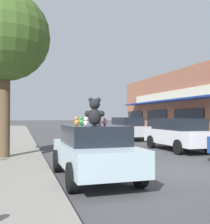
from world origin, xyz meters
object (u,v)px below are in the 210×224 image
plush_art_car (94,150)px  teddy_bear_pink (105,121)px  teddy_bear_giant (95,112)px  street_tree (5,37)px  parked_car_far_right (127,128)px  teddy_bear_green (81,121)px  teddy_bear_cream (99,121)px  parked_car_far_center (178,133)px  teddy_bear_orange (77,121)px  teddy_bear_white (86,122)px

plush_art_car → teddy_bear_pink: 0.96m
teddy_bear_giant → street_tree: bearing=-42.7°
parked_car_far_right → teddy_bear_green: bearing=-117.7°
street_tree → plush_art_car: bearing=-58.2°
parked_car_far_right → teddy_bear_cream: bearing=-114.8°
teddy_bear_pink → teddy_bear_cream: bearing=-7.0°
teddy_bear_cream → parked_car_far_center: size_ratio=0.05×
plush_art_car → teddy_bear_orange: (-0.51, -0.07, 0.84)m
teddy_bear_green → teddy_bear_cream: size_ratio=1.18×
teddy_bear_green → plush_art_car: bearing=159.8°
parked_car_far_center → parked_car_far_right: bearing=90.0°
teddy_bear_giant → plush_art_car: bearing=48.7°
teddy_bear_giant → teddy_bear_green: bearing=-63.7°
teddy_bear_cream → parked_car_far_right: size_ratio=0.05×
teddy_bear_orange → parked_car_far_center: bearing=-76.7°
teddy_bear_pink → teddy_bear_white: size_ratio=0.96×
teddy_bear_green → teddy_bear_white: teddy_bear_green is taller
teddy_bear_orange → teddy_bear_cream: 0.85m
teddy_bear_green → teddy_bear_white: bearing=143.6°
teddy_bear_giant → parked_car_far_center: size_ratio=0.17×
teddy_bear_cream → parked_car_far_right: bearing=-123.5°
plush_art_car → street_tree: size_ratio=0.62×
teddy_bear_white → teddy_bear_giant: bearing=-142.6°
teddy_bear_cream → parked_car_far_center: 7.49m
plush_art_car → teddy_bear_pink: teddy_bear_pink is taller
plush_art_car → teddy_bear_cream: size_ratio=19.30×
teddy_bear_white → parked_car_far_center: (6.24, 5.75, -0.73)m
teddy_bear_white → parked_car_far_center: teddy_bear_white is taller
teddy_bear_pink → parked_car_far_center: bearing=-141.1°
teddy_bear_cream → teddy_bear_white: 1.06m
teddy_bear_giant → street_tree: size_ratio=0.12×
teddy_bear_orange → street_tree: size_ratio=0.04×
teddy_bear_pink → parked_car_far_center: 7.37m
street_tree → teddy_bear_cream: bearing=-53.8°
teddy_bear_giant → teddy_bear_orange: bearing=25.3°
plush_art_car → teddy_bear_giant: size_ratio=5.21×
teddy_bear_cream → street_tree: bearing=-62.5°
teddy_bear_giant → street_tree: (-2.67, 4.21, 3.10)m
teddy_bear_pink → teddy_bear_green: (-0.58, 0.70, 0.01)m
teddy_bear_green → street_tree: street_tree is taller
plush_art_car → teddy_bear_green: (-0.15, 0.98, 0.84)m
teddy_bear_green → teddy_bear_cream: 0.80m
teddy_bear_giant → parked_car_far_center: 7.85m
teddy_bear_cream → teddy_bear_green: bearing=-68.0°
teddy_bear_cream → teddy_bear_white: bearing=46.1°
teddy_bear_giant → teddy_bear_orange: teddy_bear_giant is taller
teddy_bear_orange → teddy_bear_white: bearing=170.7°
teddy_bear_pink → teddy_bear_cream: 0.17m
teddy_bear_orange → teddy_bear_green: (0.35, 1.05, -0.00)m
parked_car_far_right → street_tree: 12.53m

